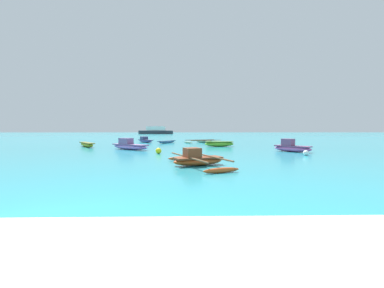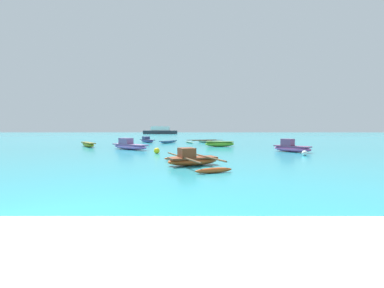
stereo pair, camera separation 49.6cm
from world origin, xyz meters
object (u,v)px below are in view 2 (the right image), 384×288
(moored_boat_1, at_px, (291,147))
(mooring_buoy_2, at_px, (304,153))
(moored_boat_5, at_px, (88,144))
(distant_ferry, at_px, (160,131))
(moored_boat_2, at_px, (219,144))
(moored_boat_7, at_px, (129,145))
(mooring_buoy_0, at_px, (156,151))
(moored_boat_0, at_px, (192,159))
(moored_boat_4, at_px, (147,140))
(moored_boat_3, at_px, (168,142))
(moored_boat_6, at_px, (204,141))

(moored_boat_1, distance_m, mooring_buoy_2, 2.66)
(moored_boat_1, xyz_separation_m, moored_boat_5, (-16.65, 5.35, -0.10))
(moored_boat_5, bearing_deg, distant_ferry, 146.18)
(moored_boat_2, distance_m, distant_ferry, 63.26)
(moored_boat_2, xyz_separation_m, moored_boat_7, (-7.59, -3.28, 0.05))
(moored_boat_7, xyz_separation_m, mooring_buoy_0, (2.70, -3.52, -0.12))
(moored_boat_0, relative_size, moored_boat_4, 1.68)
(moored_boat_2, distance_m, moored_boat_3, 7.98)
(moored_boat_2, bearing_deg, moored_boat_7, -158.82)
(moored_boat_0, relative_size, moored_boat_1, 1.85)
(moored_boat_1, xyz_separation_m, mooring_buoy_2, (-0.21, -2.65, -0.16))
(moored_boat_1, relative_size, moored_boat_4, 0.91)
(moored_boat_0, xyz_separation_m, moored_boat_2, (2.57, 12.28, 0.00))
(moored_boat_1, distance_m, moored_boat_5, 17.49)
(moored_boat_0, bearing_deg, moored_boat_7, 98.11)
(mooring_buoy_2, distance_m, distant_ferry, 72.18)
(moored_boat_3, xyz_separation_m, mooring_buoy_2, (9.61, -14.11, -0.00))
(mooring_buoy_2, bearing_deg, mooring_buoy_0, 171.58)
(moored_boat_5, distance_m, distant_ferry, 62.05)
(moored_boat_1, height_order, moored_boat_5, moored_boat_1)
(moored_boat_0, relative_size, moored_boat_6, 0.99)
(moored_boat_3, bearing_deg, moored_boat_1, -108.93)
(moored_boat_4, xyz_separation_m, moored_boat_7, (0.49, -10.96, 0.07))
(mooring_buoy_2, bearing_deg, moored_boat_6, 109.90)
(moored_boat_2, bearing_deg, moored_boat_4, 134.30)
(moored_boat_0, distance_m, moored_boat_1, 9.79)
(moored_boat_2, relative_size, distant_ferry, 0.24)
(moored_boat_5, height_order, mooring_buoy_2, moored_boat_5)
(moored_boat_2, xyz_separation_m, distant_ferry, (-13.14, 61.87, 0.74))
(moored_boat_4, relative_size, mooring_buoy_2, 8.53)
(moored_boat_2, bearing_deg, moored_boat_5, 178.58)
(distant_ferry, bearing_deg, moored_boat_4, -84.67)
(mooring_buoy_0, relative_size, mooring_buoy_2, 1.18)
(moored_boat_5, bearing_deg, moored_boat_3, 97.09)
(moored_boat_6, bearing_deg, mooring_buoy_2, -3.65)
(moored_boat_2, distance_m, moored_boat_6, 6.68)
(moored_boat_1, distance_m, moored_boat_4, 18.23)
(mooring_buoy_2, bearing_deg, moored_boat_4, 128.02)
(moored_boat_4, bearing_deg, moored_boat_6, 45.44)
(moored_boat_1, height_order, mooring_buoy_2, moored_boat_1)
(moored_boat_7, bearing_deg, moored_boat_3, 114.11)
(moored_boat_5, bearing_deg, moored_boat_6, 86.60)
(moored_boat_6, distance_m, distant_ferry, 56.59)
(moored_boat_5, height_order, moored_boat_7, moored_boat_7)
(moored_boat_5, height_order, moored_boat_6, moored_boat_5)
(moored_boat_3, distance_m, moored_boat_7, 9.51)
(moored_boat_4, xyz_separation_m, moored_boat_5, (-4.06, -7.84, -0.03))
(moored_boat_4, distance_m, mooring_buoy_2, 20.10)
(moored_boat_1, relative_size, mooring_buoy_0, 6.57)
(moored_boat_7, height_order, distant_ferry, distant_ferry)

